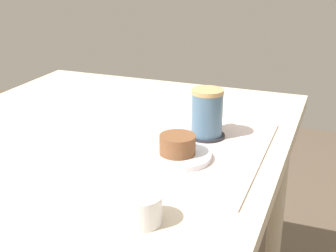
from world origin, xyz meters
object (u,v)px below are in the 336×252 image
pastry (178,144)px  sugar_bowl (141,209)px  pastry_plate (177,156)px  coffee_mug (207,112)px  dining_table (80,176)px

pastry → sugar_bowl: size_ratio=1.09×
pastry_plate → pastry: (0.00, 0.00, 0.03)m
pastry_plate → pastry: 0.03m
pastry → coffee_mug: bearing=-8.6°
coffee_mug → sugar_bowl: coffee_mug is taller
pastry → coffee_mug: (0.14, -0.02, 0.03)m
pastry_plate → sugar_bowl: (-0.25, -0.03, 0.02)m
coffee_mug → sugar_bowl: (-0.39, -0.00, -0.04)m
dining_table → pastry_plate: pastry_plate is taller
pastry_plate → pastry: pastry is taller
coffee_mug → pastry_plate: bearing=171.4°
pastry_plate → coffee_mug: bearing=-8.6°
dining_table → pastry: 0.26m
dining_table → coffee_mug: 0.33m
coffee_mug → dining_table: bearing=122.8°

